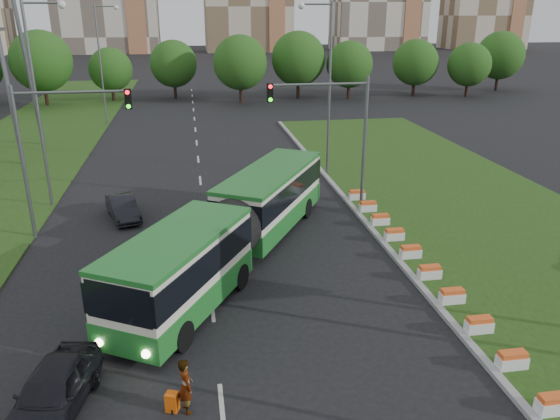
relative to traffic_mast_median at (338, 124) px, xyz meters
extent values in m
plane|color=black|center=(-4.78, -10.00, -5.35)|extent=(360.00, 360.00, 0.00)
cube|color=#214413|center=(8.22, -2.00, -5.27)|extent=(14.00, 60.00, 0.15)
cube|color=#989898|center=(1.27, -2.00, -5.26)|extent=(0.30, 60.00, 0.18)
cube|color=#214413|center=(-22.78, 15.00, -5.30)|extent=(12.00, 110.00, 0.10)
cylinder|color=slate|center=(1.62, 0.00, -1.35)|extent=(0.20, 0.20, 8.00)
cylinder|color=slate|center=(-1.13, 0.00, 2.25)|extent=(5.50, 0.14, 0.14)
cube|color=black|center=(-3.88, 0.00, 1.85)|extent=(0.32, 0.32, 1.00)
cylinder|color=slate|center=(-16.78, -1.00, -1.35)|extent=(0.20, 0.20, 8.00)
cylinder|color=slate|center=(-14.03, -1.00, 2.25)|extent=(5.50, 0.14, 0.14)
cube|color=black|center=(-11.28, -1.00, 1.85)|extent=(0.32, 0.32, 1.00)
cube|color=white|center=(-6.78, -10.87, -3.44)|extent=(2.73, 7.54, 2.95)
cube|color=white|center=(-6.78, -1.19, -3.44)|extent=(2.73, 9.18, 2.95)
cylinder|color=black|center=(-6.78, -6.44, -3.49)|extent=(2.73, 1.37, 2.73)
cube|color=#21742A|center=(-6.78, -10.87, -4.42)|extent=(2.82, 7.60, 1.04)
cube|color=#21742A|center=(-6.78, -1.19, -4.42)|extent=(2.82, 9.24, 1.04)
cube|color=black|center=(-6.78, -10.87, -2.94)|extent=(2.82, 7.60, 1.15)
cube|color=black|center=(-6.78, -1.19, -2.94)|extent=(2.82, 9.24, 1.15)
imported|color=black|center=(-12.74, -15.41, -4.59)|extent=(2.66, 4.71, 1.51)
imported|color=black|center=(-12.38, 1.11, -4.69)|extent=(2.48, 4.23, 1.32)
imported|color=gray|center=(-8.82, -15.97, -4.45)|extent=(0.61, 0.76, 1.81)
cube|color=#FD5E0D|center=(-9.25, -15.90, -5.04)|extent=(0.36, 0.31, 0.62)
cylinder|color=black|center=(-9.25, -16.06, -5.28)|extent=(0.04, 0.15, 0.15)
camera|label=1|loc=(-8.24, -29.69, 6.04)|focal=35.00mm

